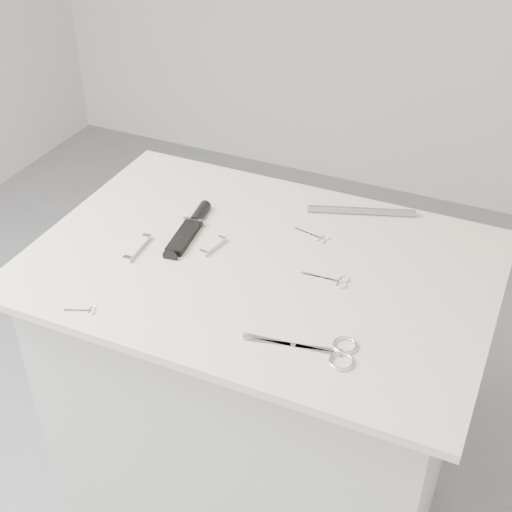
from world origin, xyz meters
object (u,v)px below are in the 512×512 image
at_px(embroidery_scissors_b, 316,237).
at_px(pocket_knife_a, 137,248).
at_px(pocket_knife_b, 213,246).
at_px(sheathed_knife, 191,226).
at_px(metal_rail, 361,211).
at_px(large_shears, 325,350).
at_px(embroidery_scissors_a, 333,280).
at_px(tiny_scissors, 85,311).
at_px(plinth, 260,410).

bearing_deg(embroidery_scissors_b, pocket_knife_a, -135.88).
distance_m(embroidery_scissors_b, pocket_knife_b, 0.24).
xyz_separation_m(embroidery_scissors_b, sheathed_knife, (-0.28, -0.09, 0.01)).
distance_m(sheathed_knife, pocket_knife_b, 0.09).
relative_size(sheathed_knife, pocket_knife_b, 2.75).
height_order(embroidery_scissors_b, sheathed_knife, sheathed_knife).
height_order(pocket_knife_a, metal_rail, metal_rail).
bearing_deg(metal_rail, large_shears, -80.36).
bearing_deg(metal_rail, pocket_knife_b, -133.63).
xyz_separation_m(embroidery_scissors_a, metal_rail, (-0.02, 0.28, 0.01)).
bearing_deg(embroidery_scissors_a, tiny_scissors, -147.44).
xyz_separation_m(large_shears, embroidery_scissors_b, (-0.15, 0.35, -0.00)).
bearing_deg(sheathed_knife, tiny_scissors, 164.23).
bearing_deg(embroidery_scissors_a, large_shears, -77.34).
relative_size(embroidery_scissors_a, pocket_knife_b, 1.32).
height_order(plinth, pocket_knife_a, pocket_knife_a).
bearing_deg(pocket_knife_a, large_shears, -109.33).
bearing_deg(large_shears, embroidery_scissors_b, 102.81).
bearing_deg(sheathed_knife, plinth, -111.40).
distance_m(embroidery_scissors_a, sheathed_knife, 0.37).
distance_m(sheathed_knife, pocket_knife_a, 0.14).
relative_size(large_shears, pocket_knife_b, 2.77).
relative_size(large_shears, tiny_scissors, 3.46).
height_order(large_shears, pocket_knife_a, pocket_knife_a).
bearing_deg(pocket_knife_a, tiny_scissors, -179.39).
relative_size(plinth, embroidery_scissors_b, 10.06).
bearing_deg(metal_rail, plinth, -117.08).
distance_m(embroidery_scissors_a, tiny_scissors, 0.51).
bearing_deg(tiny_scissors, embroidery_scissors_a, 12.70).
distance_m(large_shears, tiny_scissors, 0.48).
distance_m(plinth, sheathed_knife, 0.52).
bearing_deg(plinth, metal_rail, 62.92).
bearing_deg(metal_rail, embroidery_scissors_b, -115.04).
xyz_separation_m(plinth, embroidery_scissors_a, (0.17, -0.00, 0.47)).
xyz_separation_m(plinth, metal_rail, (0.14, 0.28, 0.48)).
bearing_deg(large_shears, pocket_knife_a, 154.30).
xyz_separation_m(tiny_scissors, pocket_knife_b, (0.13, 0.30, 0.00)).
bearing_deg(embroidery_scissors_a, plinth, 176.88).
distance_m(plinth, pocket_knife_b, 0.49).
relative_size(embroidery_scissors_a, sheathed_knife, 0.48).
xyz_separation_m(large_shears, metal_rail, (-0.08, 0.49, 0.01)).
bearing_deg(sheathed_knife, embroidery_scissors_b, -79.52).
bearing_deg(embroidery_scissors_b, embroidery_scissors_a, -44.68).
xyz_separation_m(large_shears, sheathed_knife, (-0.42, 0.26, 0.00)).
xyz_separation_m(embroidery_scissors_a, embroidery_scissors_b, (-0.09, 0.14, -0.00)).
relative_size(tiny_scissors, sheathed_knife, 0.29).
relative_size(plinth, pocket_knife_a, 8.71).
relative_size(embroidery_scissors_b, pocket_knife_a, 0.87).
relative_size(tiny_scissors, pocket_knife_b, 0.80).
distance_m(plinth, tiny_scissors, 0.61).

